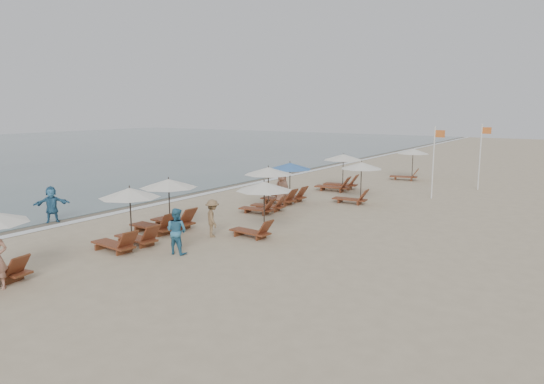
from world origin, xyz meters
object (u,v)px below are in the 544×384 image
Objects in this scene: inland_station_0 at (259,200)px; flag_pole_near at (434,159)px; inland_station_1 at (357,177)px; beachgoer_mid_b at (213,218)px; lounger_station_5 at (339,172)px; beachgoer_mid_a at (177,231)px; beachgoer_far_b at (282,189)px; lounger_station_1 at (127,218)px; lounger_station_2 at (165,206)px; lounger_station_4 at (286,182)px; lounger_station_3 at (266,187)px; waterline_walker at (52,204)px; inland_station_2 at (409,160)px.

inland_station_0 is 12.90m from flag_pole_near.
inland_station_0 is 0.97× the size of inland_station_1.
lounger_station_5 is at bearing -45.61° from beachgoer_mid_b.
beachgoer_mid_b is (-0.47, 2.51, -0.07)m from beachgoer_mid_a.
beachgoer_far_b is at bearing -39.29° from beachgoer_mid_b.
lounger_station_1 is 5.04m from inland_station_0.
lounger_station_4 is (0.91, 8.08, 0.05)m from lounger_station_2.
lounger_station_3 is at bearing -39.40° from beachgoer_mid_b.
inland_station_1 is 9.84m from beachgoer_mid_b.
waterline_walker is (-6.84, -15.07, -0.31)m from lounger_station_5.
lounger_station_3 is 8.04m from lounger_station_5.
beachgoer_mid_b is (0.86, -5.02, -0.52)m from lounger_station_3.
inland_station_1 reaches higher than beachgoer_mid_a.
lounger_station_3 reaches higher than inland_station_1.
inland_station_0 is 2.01m from beachgoer_mid_b.
lounger_station_3 is 1.44× the size of beachgoer_far_b.
waterline_walker is 0.40× the size of flag_pole_near.
lounger_station_5 is at bearing -176.45° from flag_pole_near.
lounger_station_4 is 1.01× the size of inland_station_1.
beachgoer_mid_b is at bearing -142.23° from beachgoer_far_b.
inland_station_2 is 19.85m from beachgoer_mid_b.
inland_station_0 is 9.73m from waterline_walker.
flag_pole_near is (3.26, 12.46, 0.77)m from inland_station_0.
inland_station_0 is 3.70m from beachgoer_mid_a.
lounger_station_2 is 1.67× the size of waterline_walker.
lounger_station_4 is 10.39m from beachgoer_mid_a.
lounger_station_2 is 1.06× the size of inland_station_1.
flag_pole_near is at bearing -69.05° from beachgoer_mid_b.
beachgoer_mid_b is (2.25, 0.36, -0.32)m from lounger_station_2.
beachgoer_far_b is at bearing -86.48° from beachgoer_mid_a.
beachgoer_far_b is at bearing -101.67° from inland_station_2.
inland_station_2 is at bearing 16.29° from beachgoer_far_b.
beachgoer_mid_a is at bearing -108.15° from inland_station_0.
lounger_station_4 is at bearing -149.62° from inland_station_1.
inland_station_2 is at bearing 8.57° from waterline_walker.
lounger_station_1 is 1.53× the size of beachgoer_mid_a.
lounger_station_1 reaches higher than lounger_station_2.
beachgoer_mid_a is 2.55m from beachgoer_mid_b.
inland_station_0 reaches higher than beachgoer_mid_a.
inland_station_0 is (2.46, -4.07, 0.22)m from lounger_station_3.
inland_station_2 is 1.63× the size of waterline_walker.
inland_station_1 is (3.25, 1.91, 0.32)m from lounger_station_4.
lounger_station_4 reaches higher than beachgoer_far_b.
inland_station_2 is (-0.22, 18.85, -0.08)m from inland_station_0.
lounger_station_4 is 0.67m from beachgoer_far_b.
beachgoer_mid_b is (-1.61, -0.95, -0.74)m from inland_station_0.
inland_station_2 is at bearing 90.65° from inland_station_0.
lounger_station_3 is (1.39, 5.38, 0.20)m from lounger_station_2.
lounger_station_1 is 1.53× the size of waterline_walker.
flag_pole_near is at bearing -111.95° from beachgoer_mid_a.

